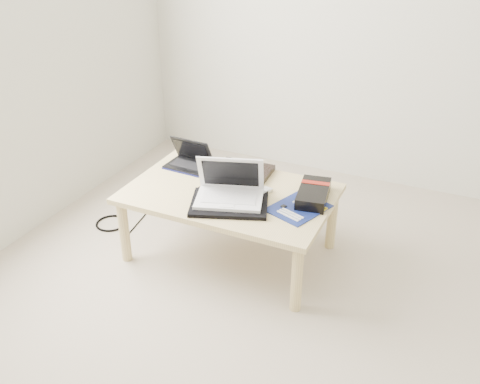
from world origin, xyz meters
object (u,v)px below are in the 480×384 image
at_px(netbook, 189,161).
at_px(gpu_box, 313,194).
at_px(coffee_table, 230,199).
at_px(white_laptop, 230,190).

bearing_deg(netbook, gpu_box, -5.57).
distance_m(netbook, gpu_box, 0.79).
distance_m(coffee_table, netbook, 0.40).
bearing_deg(white_laptop, netbook, 144.80).
bearing_deg(white_laptop, coffee_table, 116.21).
bearing_deg(gpu_box, white_laptop, -152.12).
height_order(coffee_table, netbook, netbook).
xyz_separation_m(netbook, white_laptop, (0.40, -0.28, 0.03)).
relative_size(coffee_table, netbook, 4.24).
bearing_deg(coffee_table, gpu_box, 13.74).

